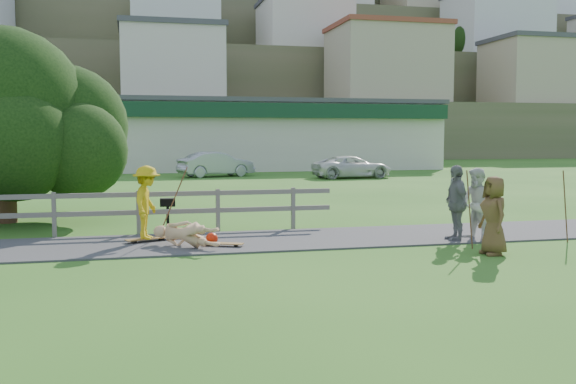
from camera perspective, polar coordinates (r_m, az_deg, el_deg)
name	(u,v)px	position (r m, az deg, el deg)	size (l,w,h in m)	color
ground	(238,254)	(13.48, -4.45, -5.53)	(260.00, 260.00, 0.00)	#2C621C
path	(228,242)	(14.94, -5.36, -4.43)	(34.00, 3.00, 0.04)	#3C3C3F
fence	(27,208)	(16.68, -22.20, -1.35)	(15.05, 0.10, 1.10)	#656059
strip_mall	(217,134)	(48.41, -6.29, 5.11)	(32.50, 10.75, 5.10)	beige
hillside	(146,60)	(105.10, -12.50, 11.41)	(220.00, 67.00, 47.50)	#505A35
skater_rider	(147,207)	(15.03, -12.43, -1.29)	(1.09, 0.63, 1.69)	gold
skater_fallen	(186,235)	(14.22, -9.04, -3.76)	(1.70, 0.41, 0.62)	tan
spectator_a	(477,205)	(15.66, 16.46, -1.07)	(0.83, 0.65, 1.72)	silver
spectator_b	(456,203)	(15.44, 14.70, -0.99)	(1.05, 0.44, 1.79)	slate
spectator_c	(494,216)	(13.92, 17.81, -2.01)	(0.80, 0.52, 1.64)	brown
car_silver	(216,164)	(39.11, -6.41, 2.46)	(1.59, 4.56, 1.50)	#A6A7AE
car_white	(352,167)	(37.78, 5.72, 2.22)	(2.15, 4.66, 1.29)	silver
tree	(4,140)	(19.81, -23.94, 4.23)	(7.46, 7.46, 4.68)	black
bbq	(168,215)	(16.97, -10.64, -1.98)	(0.39, 0.30, 0.85)	black
longboard_rider	(148,241)	(15.13, -12.38, -4.26)	(1.00, 0.25, 0.11)	olive
longboard_fallen	(223,246)	(14.25, -5.78, -4.76)	(0.90, 0.22, 0.10)	olive
helmet	(212,239)	(14.65, -6.79, -4.15)	(0.28, 0.28, 0.28)	red
pole_rider	(172,200)	(15.44, -10.24, -0.73)	(0.03, 0.03, 1.88)	brown
pole_spec_left	(470,210)	(14.49, 15.84, -1.51)	(0.03, 0.03, 1.73)	brown
pole_spec_right	(565,206)	(16.10, 23.43, -1.19)	(0.03, 0.03, 1.68)	brown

